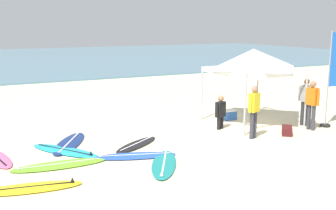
{
  "coord_description": "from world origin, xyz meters",
  "views": [
    {
      "loc": [
        -6.47,
        -10.6,
        3.65
      ],
      "look_at": [
        -0.34,
        1.36,
        1.0
      ],
      "focal_mm": 44.48,
      "sensor_mm": 36.0,
      "label": 1
    }
  ],
  "objects_px": {
    "surfboard_cyan": "(65,151)",
    "person_yellow": "(254,108)",
    "banner_flag": "(331,83)",
    "surfboard_yellow": "(29,188)",
    "surfboard_black": "(137,144)",
    "person_grey": "(306,99)",
    "person_orange": "(312,102)",
    "surfboard_lime": "(59,165)",
    "gear_bag_near_tent": "(287,131)",
    "canopy_tent": "(253,59)",
    "surfboard_blue": "(135,156)",
    "surfboard_teal": "(164,164)",
    "person_black": "(220,111)",
    "cooler_box": "(229,115)",
    "surfboard_navy": "(69,143)"
  },
  "relations": [
    {
      "from": "surfboard_black",
      "to": "banner_flag",
      "type": "bearing_deg",
      "value": -7.28
    },
    {
      "from": "surfboard_cyan",
      "to": "banner_flag",
      "type": "relative_size",
      "value": 0.7
    },
    {
      "from": "banner_flag",
      "to": "gear_bag_near_tent",
      "type": "height_order",
      "value": "banner_flag"
    },
    {
      "from": "banner_flag",
      "to": "cooler_box",
      "type": "height_order",
      "value": "banner_flag"
    },
    {
      "from": "surfboard_blue",
      "to": "person_orange",
      "type": "relative_size",
      "value": 1.39
    },
    {
      "from": "surfboard_yellow",
      "to": "surfboard_teal",
      "type": "bearing_deg",
      "value": 1.22
    },
    {
      "from": "surfboard_navy",
      "to": "person_orange",
      "type": "distance_m",
      "value": 8.25
    },
    {
      "from": "surfboard_navy",
      "to": "surfboard_teal",
      "type": "xyz_separation_m",
      "value": [
        1.72,
        -3.06,
        0.0
      ]
    },
    {
      "from": "person_grey",
      "to": "person_black",
      "type": "distance_m",
      "value": 3.18
    },
    {
      "from": "person_orange",
      "to": "person_black",
      "type": "xyz_separation_m",
      "value": [
        -2.75,
        1.52,
        -0.33
      ]
    },
    {
      "from": "surfboard_yellow",
      "to": "surfboard_cyan",
      "type": "height_order",
      "value": "same"
    },
    {
      "from": "surfboard_cyan",
      "to": "person_black",
      "type": "relative_size",
      "value": 1.98
    },
    {
      "from": "surfboard_black",
      "to": "person_yellow",
      "type": "xyz_separation_m",
      "value": [
        3.64,
        -0.97,
        0.95
      ]
    },
    {
      "from": "canopy_tent",
      "to": "cooler_box",
      "type": "relative_size",
      "value": 5.58
    },
    {
      "from": "surfboard_cyan",
      "to": "cooler_box",
      "type": "xyz_separation_m",
      "value": [
        6.62,
        1.2,
        0.16
      ]
    },
    {
      "from": "banner_flag",
      "to": "surfboard_yellow",
      "type": "bearing_deg",
      "value": -173.74
    },
    {
      "from": "person_yellow",
      "to": "surfboard_cyan",
      "type": "bearing_deg",
      "value": 167.0
    },
    {
      "from": "person_orange",
      "to": "surfboard_teal",
      "type": "bearing_deg",
      "value": -170.91
    },
    {
      "from": "surfboard_yellow",
      "to": "banner_flag",
      "type": "relative_size",
      "value": 0.71
    },
    {
      "from": "person_black",
      "to": "banner_flag",
      "type": "distance_m",
      "value": 4.05
    },
    {
      "from": "banner_flag",
      "to": "surfboard_cyan",
      "type": "bearing_deg",
      "value": 172.16
    },
    {
      "from": "surfboard_teal",
      "to": "surfboard_lime",
      "type": "xyz_separation_m",
      "value": [
        -2.45,
        1.19,
        -0.0
      ]
    },
    {
      "from": "person_grey",
      "to": "cooler_box",
      "type": "bearing_deg",
      "value": 133.53
    },
    {
      "from": "surfboard_navy",
      "to": "gear_bag_near_tent",
      "type": "distance_m",
      "value": 7.09
    },
    {
      "from": "surfboard_blue",
      "to": "person_grey",
      "type": "bearing_deg",
      "value": 4.71
    },
    {
      "from": "canopy_tent",
      "to": "surfboard_blue",
      "type": "relative_size",
      "value": 1.17
    },
    {
      "from": "banner_flag",
      "to": "surfboard_teal",
      "type": "bearing_deg",
      "value": -171.36
    },
    {
      "from": "person_yellow",
      "to": "banner_flag",
      "type": "bearing_deg",
      "value": 1.07
    },
    {
      "from": "person_yellow",
      "to": "surfboard_lime",
      "type": "bearing_deg",
      "value": 178.44
    },
    {
      "from": "surfboard_black",
      "to": "person_grey",
      "type": "height_order",
      "value": "person_grey"
    },
    {
      "from": "surfboard_navy",
      "to": "surfboard_blue",
      "type": "distance_m",
      "value": 2.45
    },
    {
      "from": "surfboard_lime",
      "to": "gear_bag_near_tent",
      "type": "relative_size",
      "value": 4.16
    },
    {
      "from": "surfboard_teal",
      "to": "person_grey",
      "type": "height_order",
      "value": "person_grey"
    },
    {
      "from": "surfboard_lime",
      "to": "person_black",
      "type": "distance_m",
      "value": 6.09
    },
    {
      "from": "cooler_box",
      "to": "surfboard_blue",
      "type": "bearing_deg",
      "value": -152.89
    },
    {
      "from": "surfboard_cyan",
      "to": "person_yellow",
      "type": "relative_size",
      "value": 1.39
    },
    {
      "from": "canopy_tent",
      "to": "gear_bag_near_tent",
      "type": "bearing_deg",
      "value": -88.97
    },
    {
      "from": "person_orange",
      "to": "gear_bag_near_tent",
      "type": "distance_m",
      "value": 1.47
    },
    {
      "from": "surfboard_yellow",
      "to": "surfboard_blue",
      "type": "bearing_deg",
      "value": 19.57
    },
    {
      "from": "surfboard_cyan",
      "to": "person_orange",
      "type": "xyz_separation_m",
      "value": [
        8.24,
        -1.35,
        0.95
      ]
    },
    {
      "from": "surfboard_cyan",
      "to": "person_orange",
      "type": "height_order",
      "value": "person_orange"
    },
    {
      "from": "gear_bag_near_tent",
      "to": "cooler_box",
      "type": "distance_m",
      "value": 2.71
    },
    {
      "from": "person_black",
      "to": "surfboard_black",
      "type": "bearing_deg",
      "value": -171.22
    },
    {
      "from": "surfboard_yellow",
      "to": "person_grey",
      "type": "distance_m",
      "value": 10.06
    },
    {
      "from": "surfboard_blue",
      "to": "person_yellow",
      "type": "height_order",
      "value": "person_yellow"
    },
    {
      "from": "surfboard_yellow",
      "to": "person_orange",
      "type": "xyz_separation_m",
      "value": [
        9.61,
        1.07,
        0.95
      ]
    },
    {
      "from": "surfboard_blue",
      "to": "person_orange",
      "type": "bearing_deg",
      "value": 0.04
    },
    {
      "from": "surfboard_blue",
      "to": "person_orange",
      "type": "height_order",
      "value": "person_orange"
    },
    {
      "from": "surfboard_blue",
      "to": "surfboard_yellow",
      "type": "bearing_deg",
      "value": -160.43
    },
    {
      "from": "cooler_box",
      "to": "surfboard_lime",
      "type": "bearing_deg",
      "value": -161.45
    }
  ]
}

